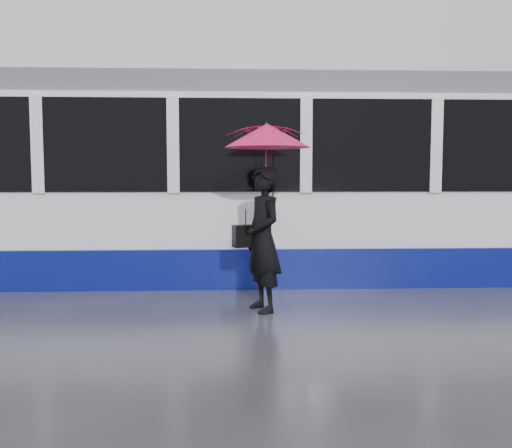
{
  "coord_description": "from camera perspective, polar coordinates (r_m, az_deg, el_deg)",
  "views": [
    {
      "loc": [
        -0.63,
        -7.37,
        1.74
      ],
      "look_at": [
        -0.29,
        0.18,
        1.1
      ],
      "focal_mm": 40.0,
      "sensor_mm": 36.0,
      "label": 1
    }
  ],
  "objects": [
    {
      "name": "handbag",
      "position": [
        7.29,
        -1.03,
        -1.19
      ],
      "size": [
        0.36,
        0.25,
        0.47
      ],
      "rotation": [
        0.0,
        0.0,
        0.37
      ],
      "color": "black",
      "rests_on": "ground"
    },
    {
      "name": "ground",
      "position": [
        7.6,
        2.24,
        -8.41
      ],
      "size": [
        90.0,
        90.0,
        0.0
      ],
      "primitive_type": "plane",
      "color": "#2B2A2F",
      "rests_on": "ground"
    },
    {
      "name": "umbrella",
      "position": [
        7.25,
        1.11,
        7.17
      ],
      "size": [
        1.41,
        1.41,
        1.25
      ],
      "rotation": [
        0.0,
        0.0,
        0.37
      ],
      "color": "#F9156F",
      "rests_on": "ground"
    },
    {
      "name": "rails",
      "position": [
        10.04,
        1.02,
        -5.08
      ],
      "size": [
        34.0,
        1.51,
        0.02
      ],
      "color": "#3F3D38",
      "rests_on": "ground"
    },
    {
      "name": "woman",
      "position": [
        7.29,
        0.7,
        -1.55
      ],
      "size": [
        0.66,
        0.79,
        1.86
      ],
      "primitive_type": "imported",
      "rotation": [
        0.0,
        0.0,
        -1.2
      ],
      "color": "black",
      "rests_on": "ground"
    },
    {
      "name": "tram",
      "position": [
        10.14,
        -16.04,
        4.08
      ],
      "size": [
        26.0,
        2.56,
        3.35
      ],
      "color": "white",
      "rests_on": "ground"
    }
  ]
}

